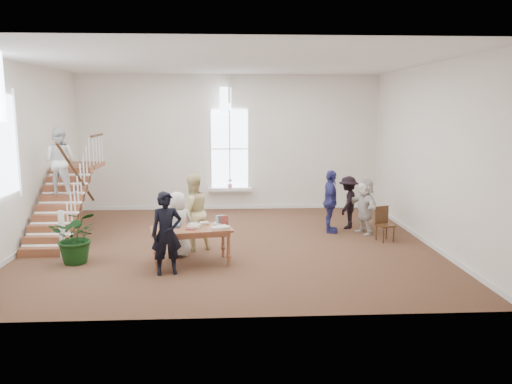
{
  "coord_description": "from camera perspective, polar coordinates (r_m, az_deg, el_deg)",
  "views": [
    {
      "loc": [
        0.01,
        -12.26,
        3.42
      ],
      "look_at": [
        0.67,
        0.4,
        1.26
      ],
      "focal_mm": 35.0,
      "sensor_mm": 36.0,
      "label": 1
    }
  ],
  "objects": [
    {
      "name": "ground",
      "position": [
        12.73,
        -2.94,
        -5.95
      ],
      "size": [
        10.0,
        10.0,
        0.0
      ],
      "primitive_type": "plane",
      "color": "#48291C",
      "rests_on": "ground"
    },
    {
      "name": "floor_plant",
      "position": [
        11.77,
        -19.81,
        -4.82
      ],
      "size": [
        1.18,
        1.06,
        1.19
      ],
      "primitive_type": "imported",
      "rotation": [
        0.0,
        0.0,
        0.12
      ],
      "color": "black",
      "rests_on": "ground"
    },
    {
      "name": "room_shell",
      "position": [
        16.93,
        -2.98,
        -0.64
      ],
      "size": [
        10.49,
        10.0,
        10.0
      ],
      "color": "white",
      "rests_on": "ground"
    },
    {
      "name": "person_yellow",
      "position": [
        12.08,
        -7.29,
        -2.31
      ],
      "size": [
        1.13,
        1.05,
        1.87
      ],
      "primitive_type": "imported",
      "rotation": [
        0.0,
        0.0,
        3.63
      ],
      "color": "beige",
      "rests_on": "ground"
    },
    {
      "name": "police_officer",
      "position": [
        10.44,
        -10.19,
        -4.67
      ],
      "size": [
        0.71,
        0.54,
        1.73
      ],
      "primitive_type": "imported",
      "rotation": [
        0.0,
        0.0,
        0.22
      ],
      "color": "black",
      "rests_on": "ground"
    },
    {
      "name": "woman_cluster_b",
      "position": [
        14.43,
        10.48,
        -1.17
      ],
      "size": [
        0.92,
        1.12,
        1.5
      ],
      "primitive_type": "imported",
      "rotation": [
        0.0,
        0.0,
        4.26
      ],
      "color": "black",
      "rests_on": "ground"
    },
    {
      "name": "side_chair",
      "position": [
        13.35,
        14.4,
        -3.34
      ],
      "size": [
        0.49,
        0.49,
        0.89
      ],
      "rotation": [
        0.0,
        0.0,
        0.32
      ],
      "color": "#36210E",
      "rests_on": "ground"
    },
    {
      "name": "woman_cluster_a",
      "position": [
        13.85,
        8.51,
        -1.08
      ],
      "size": [
        0.58,
        1.07,
        1.73
      ],
      "primitive_type": "imported",
      "rotation": [
        0.0,
        0.0,
        1.41
      ],
      "color": "navy",
      "rests_on": "ground"
    },
    {
      "name": "staircase",
      "position": [
        13.84,
        -21.3,
        1.51
      ],
      "size": [
        1.1,
        4.1,
        2.92
      ],
      "color": "brown",
      "rests_on": "ground"
    },
    {
      "name": "library_table",
      "position": [
        11.06,
        -7.36,
        -4.51
      ],
      "size": [
        1.87,
        1.18,
        0.88
      ],
      "rotation": [
        0.0,
        0.0,
        0.19
      ],
      "color": "brown",
      "rests_on": "ground"
    },
    {
      "name": "woman_cluster_c",
      "position": [
        13.88,
        12.3,
        -1.59
      ],
      "size": [
        0.81,
        1.49,
        1.54
      ],
      "primitive_type": "imported",
      "rotation": [
        0.0,
        0.0,
        4.98
      ],
      "color": "beige",
      "rests_on": "ground"
    },
    {
      "name": "elderly_woman",
      "position": [
        11.66,
        -8.93,
        -3.66
      ],
      "size": [
        0.87,
        0.71,
        1.52
      ],
      "primitive_type": "imported",
      "rotation": [
        0.0,
        0.0,
        3.5
      ],
      "color": "silver",
      "rests_on": "ground"
    }
  ]
}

